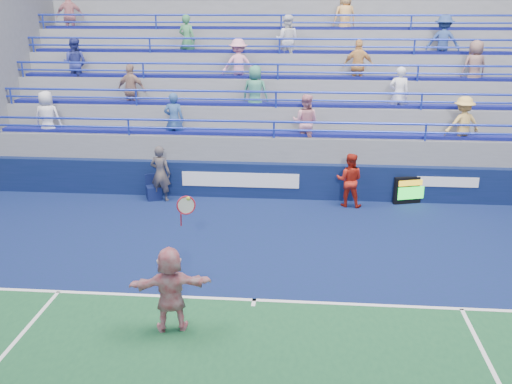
# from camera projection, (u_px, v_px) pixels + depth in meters

# --- Properties ---
(ground) EXTENTS (120.00, 120.00, 0.00)m
(ground) POSITION_uv_depth(u_px,v_px,m) (254.00, 301.00, 11.55)
(ground) COLOR #333538
(sponsor_wall) EXTENTS (18.00, 0.32, 1.10)m
(sponsor_wall) POSITION_uv_depth(u_px,v_px,m) (273.00, 181.00, 17.52)
(sponsor_wall) COLOR #0A183A
(sponsor_wall) RESTS_ON ground
(bleacher_stand) EXTENTS (18.00, 5.60, 6.13)m
(bleacher_stand) POSITION_uv_depth(u_px,v_px,m) (279.00, 124.00, 20.77)
(bleacher_stand) COLOR slate
(bleacher_stand) RESTS_ON ground
(serve_speed_board) EXTENTS (1.20, 0.47, 0.84)m
(serve_speed_board) POSITION_uv_depth(u_px,v_px,m) (413.00, 190.00, 17.06)
(serve_speed_board) COLOR black
(serve_speed_board) RESTS_ON ground
(judge_chair) EXTENTS (0.57, 0.59, 0.77)m
(judge_chair) POSITION_uv_depth(u_px,v_px,m) (154.00, 192.00, 17.48)
(judge_chair) COLOR #0D1641
(judge_chair) RESTS_ON ground
(tennis_player) EXTENTS (1.58, 0.80, 2.62)m
(tennis_player) POSITION_uv_depth(u_px,v_px,m) (171.00, 289.00, 10.31)
(tennis_player) COLOR white
(tennis_player) RESTS_ON ground
(line_judge) EXTENTS (0.69, 0.51, 1.72)m
(line_judge) POSITION_uv_depth(u_px,v_px,m) (161.00, 174.00, 17.17)
(line_judge) COLOR #131C35
(line_judge) RESTS_ON ground
(ball_girl) EXTENTS (0.88, 0.74, 1.62)m
(ball_girl) POSITION_uv_depth(u_px,v_px,m) (349.00, 180.00, 16.71)
(ball_girl) COLOR #AC2113
(ball_girl) RESTS_ON ground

